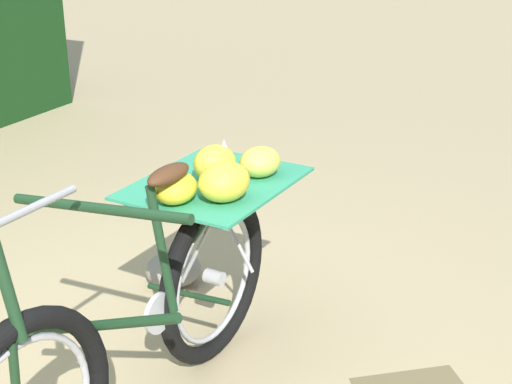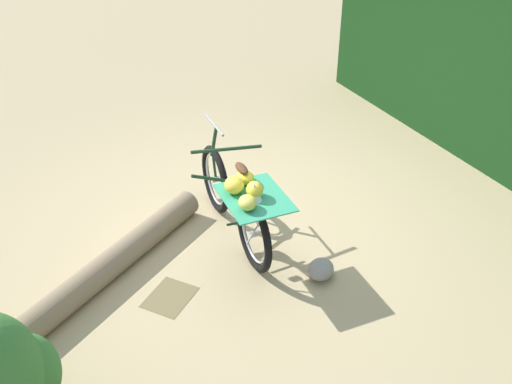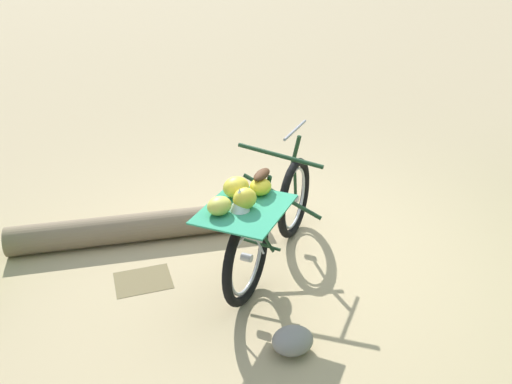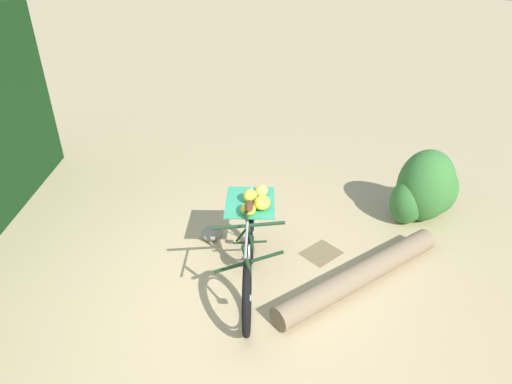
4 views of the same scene
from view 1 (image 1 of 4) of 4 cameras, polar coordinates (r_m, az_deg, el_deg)
name	(u,v)px [view 1 (image 1 of 4)]	position (r m, az deg, el deg)	size (l,w,h in m)	color
bicycle	(156,294)	(2.74, -7.69, -7.78)	(1.41, 1.53, 1.03)	black
path_stone	(173,269)	(3.75, -6.34, -5.91)	(0.28, 0.23, 0.17)	gray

